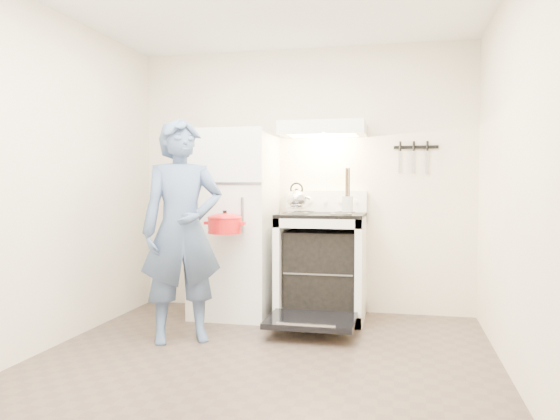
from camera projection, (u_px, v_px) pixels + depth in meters
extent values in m
plane|color=#4E3F35|center=(254.00, 371.00, 3.54)|extent=(3.60, 3.60, 0.00)
cube|color=#F1E4CB|center=(303.00, 180.00, 5.24)|extent=(3.20, 0.02, 2.50)
cube|color=white|center=(235.00, 223.00, 5.04)|extent=(0.70, 0.70, 1.70)
cube|color=white|center=(322.00, 268.00, 4.91)|extent=(0.76, 0.65, 0.92)
cube|color=black|center=(322.00, 215.00, 4.88)|extent=(0.76, 0.65, 0.03)
cube|color=white|center=(326.00, 201.00, 5.16)|extent=(0.76, 0.07, 0.20)
cube|color=black|center=(311.00, 321.00, 4.34)|extent=(0.70, 0.54, 0.04)
cube|color=slate|center=(322.00, 270.00, 4.91)|extent=(0.60, 0.52, 0.01)
cube|color=white|center=(323.00, 129.00, 4.92)|extent=(0.76, 0.50, 0.12)
cube|color=black|center=(416.00, 147.00, 4.98)|extent=(0.40, 0.02, 0.03)
cylinder|color=#997657|center=(317.00, 267.00, 5.01)|extent=(0.37, 0.37, 0.02)
cylinder|color=silver|center=(348.00, 204.00, 4.57)|extent=(0.10, 0.10, 0.13)
imported|color=#3B5279|center=(182.00, 231.00, 4.18)|extent=(0.74, 0.66, 1.71)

